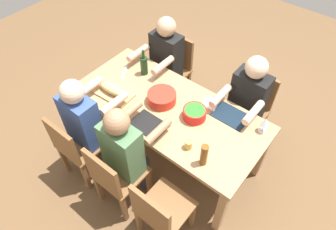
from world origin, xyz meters
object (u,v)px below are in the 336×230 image
object	(u,v)px
chair_near_left	(75,146)
cutting_board	(113,93)
serving_bowl_greens	(195,113)
bread_loaf	(112,89)
chair_far_left	(174,66)
diner_far_left	(164,60)
chair_near_center	(114,176)
dining_table	(168,113)
diner_near_left	(86,120)
wine_bottle	(144,65)
wine_glass	(265,122)
diner_far_right	(246,101)
beer_bottle	(204,155)
chair_far_right	(250,105)
diner_near_center	(126,149)
cup_near_right	(188,144)
napkin_stack	(210,104)
serving_bowl_salad	(162,97)
chair_near_right	(159,212)

from	to	relation	value
chair_near_left	cutting_board	size ratio (longest dim) A/B	2.12
serving_bowl_greens	bread_loaf	world-z (taller)	bread_loaf
chair_far_left	diner_far_left	distance (m)	0.28
chair_near_center	bread_loaf	world-z (taller)	same
dining_table	chair_far_left	xyz separation A→B (m)	(-0.52, 0.76, -0.17)
diner_near_left	chair_near_center	distance (m)	0.59
wine_bottle	wine_glass	size ratio (longest dim) A/B	1.75
diner_far_right	beer_bottle	bearing A→B (deg)	-84.44
serving_bowl_greens	bread_loaf	distance (m)	0.84
chair_far_right	beer_bottle	xyz separation A→B (m)	(0.09, -1.06, 0.37)
diner_near_center	serving_bowl_greens	distance (m)	0.69
chair_near_center	cup_near_right	world-z (taller)	chair_near_center
cutting_board	napkin_stack	world-z (taller)	napkin_stack
chair_near_left	diner_near_left	size ratio (longest dim) A/B	0.71
cutting_board	dining_table	bearing A→B (deg)	20.50
bread_loaf	serving_bowl_salad	bearing A→B (deg)	27.03
wine_glass	serving_bowl_salad	bearing A→B (deg)	-163.29
chair_near_right	wine_bottle	distance (m)	1.46
wine_glass	cup_near_right	xyz separation A→B (m)	(-0.40, -0.55, -0.07)
bread_loaf	chair_near_left	bearing A→B (deg)	-88.70
chair_near_right	serving_bowl_salad	bearing A→B (deg)	128.13
cutting_board	wine_bottle	size ratio (longest dim) A/B	1.38
chair_near_center	wine_glass	size ratio (longest dim) A/B	5.12
serving_bowl_salad	cutting_board	xyz separation A→B (m)	(-0.44, -0.22, -0.05)
chair_far_right	wine_bottle	xyz separation A→B (m)	(-1.02, -0.53, 0.37)
chair_far_right	cup_near_right	world-z (taller)	chair_far_right
chair_near_right	bread_loaf	world-z (taller)	same
dining_table	serving_bowl_greens	size ratio (longest dim) A/B	8.80
diner_far_left	serving_bowl_salad	size ratio (longest dim) A/B	4.37
serving_bowl_greens	chair_far_left	bearing A→B (deg)	138.09
chair_near_left	serving_bowl_greens	distance (m)	1.17
chair_near_right	cup_near_right	size ratio (longest dim) A/B	10.16
diner_near_left	bread_loaf	distance (m)	0.39
serving_bowl_salad	cup_near_right	world-z (taller)	serving_bowl_salad
dining_table	chair_far_right	bearing A→B (deg)	55.61
chair_far_left	bread_loaf	size ratio (longest dim) A/B	2.66
chair_near_left	diner_near_left	bearing A→B (deg)	90.00
bread_loaf	wine_bottle	size ratio (longest dim) A/B	1.10
chair_near_left	diner_near_center	world-z (taller)	diner_near_center
chair_near_right	diner_far_left	bearing A→B (deg)	127.91
chair_near_right	cutting_board	size ratio (longest dim) A/B	2.12
chair_near_center	napkin_stack	size ratio (longest dim) A/B	6.07
serving_bowl_salad	napkin_stack	xyz separation A→B (m)	(0.39, 0.25, -0.05)
dining_table	serving_bowl_greens	distance (m)	0.30
dining_table	wine_bottle	distance (m)	0.58
wine_bottle	dining_table	bearing A→B (deg)	-24.43
diner_near_left	wine_glass	world-z (taller)	diner_near_left
chair_far_left	serving_bowl_greens	distance (m)	1.10
diner_far_left	wine_glass	world-z (taller)	diner_far_left
dining_table	diner_far_right	distance (m)	0.78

